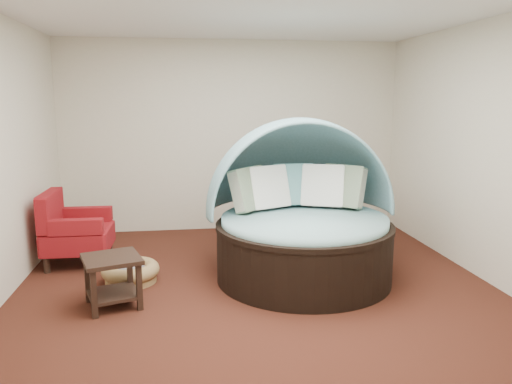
{
  "coord_description": "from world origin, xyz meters",
  "views": [
    {
      "loc": [
        -0.73,
        -4.92,
        1.97
      ],
      "look_at": [
        0.08,
        0.6,
        0.91
      ],
      "focal_mm": 35.0,
      "sensor_mm": 36.0,
      "label": 1
    }
  ],
  "objects": [
    {
      "name": "floor",
      "position": [
        0.0,
        0.0,
        0.0
      ],
      "size": [
        5.0,
        5.0,
        0.0
      ],
      "primitive_type": "plane",
      "color": "#411B12",
      "rests_on": "ground"
    },
    {
      "name": "wall_back",
      "position": [
        0.0,
        2.5,
        1.4
      ],
      "size": [
        5.0,
        0.0,
        5.0
      ],
      "primitive_type": "plane",
      "rotation": [
        1.57,
        0.0,
        0.0
      ],
      "color": "beige",
      "rests_on": "floor"
    },
    {
      "name": "wall_front",
      "position": [
        0.0,
        -2.5,
        1.4
      ],
      "size": [
        5.0,
        0.0,
        5.0
      ],
      "primitive_type": "plane",
      "rotation": [
        -1.57,
        0.0,
        0.0
      ],
      "color": "beige",
      "rests_on": "floor"
    },
    {
      "name": "wall_right",
      "position": [
        2.5,
        0.0,
        1.4
      ],
      "size": [
        0.0,
        5.0,
        5.0
      ],
      "primitive_type": "plane",
      "rotation": [
        1.57,
        0.0,
        -1.57
      ],
      "color": "beige",
      "rests_on": "floor"
    },
    {
      "name": "ceiling",
      "position": [
        0.0,
        0.0,
        2.8
      ],
      "size": [
        5.0,
        5.0,
        0.0
      ],
      "primitive_type": "plane",
      "rotation": [
        3.14,
        0.0,
        0.0
      ],
      "color": "white",
      "rests_on": "wall_back"
    },
    {
      "name": "canopy_daybed",
      "position": [
        0.55,
        0.32,
        0.82
      ],
      "size": [
        2.1,
        1.96,
        1.76
      ],
      "rotation": [
        0.0,
        0.0,
        0.02
      ],
      "color": "black",
      "rests_on": "floor"
    },
    {
      "name": "pet_basket",
      "position": [
        -1.33,
        0.36,
        0.11
      ],
      "size": [
        0.68,
        0.68,
        0.22
      ],
      "rotation": [
        0.0,
        0.0,
        0.1
      ],
      "color": "olive",
      "rests_on": "floor"
    },
    {
      "name": "red_armchair",
      "position": [
        -2.06,
        1.09,
        0.41
      ],
      "size": [
        0.77,
        0.77,
        0.89
      ],
      "rotation": [
        0.0,
        0.0,
        -0.02
      ],
      "color": "black",
      "rests_on": "floor"
    },
    {
      "name": "side_table",
      "position": [
        -1.43,
        -0.26,
        0.32
      ],
      "size": [
        0.64,
        0.64,
        0.49
      ],
      "rotation": [
        0.0,
        0.0,
        0.31
      ],
      "color": "black",
      "rests_on": "floor"
    }
  ]
}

